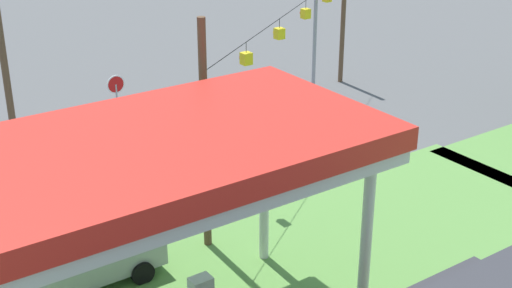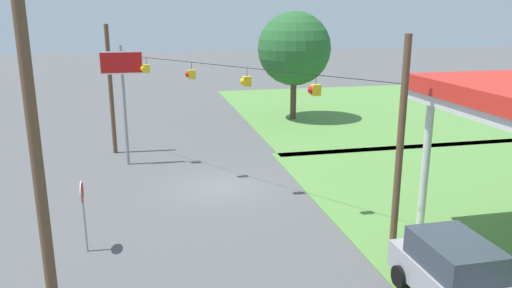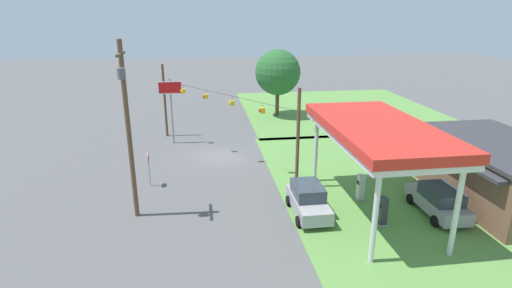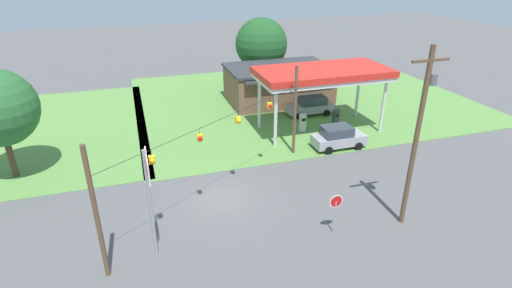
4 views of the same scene
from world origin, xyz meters
name	(u,v)px [view 1 (image 1 of 4)]	position (x,y,z in m)	size (l,w,h in m)	color
ground_plane	(291,142)	(0.00, 0.00, 0.00)	(160.00, 160.00, 0.00)	#565656
gas_station_canopy	(128,166)	(11.18, 8.75, 5.23)	(11.59, 5.66, 5.75)	silver
car_at_pumps_front	(85,253)	(10.97, 4.79, 0.98)	(4.40, 2.11, 1.93)	#9E9EA3
stop_sign_roadside	(116,91)	(5.29, -5.35, 1.81)	(0.80, 0.08, 2.50)	#99999E
stop_sign_overhead	(315,6)	(-4.56, -4.22, 4.44)	(0.22, 2.15, 6.23)	gray
signal_span_gantry	(292,51)	(0.00, -0.01, 3.96)	(14.39, 10.24, 7.20)	brown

